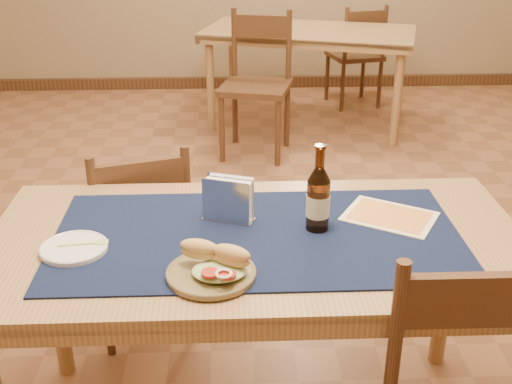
{
  "coord_description": "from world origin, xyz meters",
  "views": [
    {
      "loc": [
        -0.08,
        -2.46,
        1.67
      ],
      "look_at": [
        0.0,
        -0.7,
        0.85
      ],
      "focal_mm": 45.0,
      "sensor_mm": 36.0,
      "label": 1
    }
  ],
  "objects_px": {
    "sandwich_plate": "(214,268)",
    "beer_bottle": "(318,199)",
    "main_table": "(257,261)",
    "napkin_holder": "(228,201)",
    "back_table": "(309,40)",
    "chair_main_far": "(140,235)"
  },
  "relations": [
    {
      "from": "sandwich_plate",
      "to": "beer_bottle",
      "type": "height_order",
      "value": "beer_bottle"
    },
    {
      "from": "main_table",
      "to": "napkin_holder",
      "type": "bearing_deg",
      "value": 129.51
    },
    {
      "from": "back_table",
      "to": "beer_bottle",
      "type": "height_order",
      "value": "beer_bottle"
    },
    {
      "from": "chair_main_far",
      "to": "napkin_holder",
      "type": "bearing_deg",
      "value": -53.74
    },
    {
      "from": "back_table",
      "to": "beer_bottle",
      "type": "distance_m",
      "value": 3.16
    },
    {
      "from": "main_table",
      "to": "sandwich_plate",
      "type": "xyz_separation_m",
      "value": [
        -0.12,
        -0.22,
        0.11
      ]
    },
    {
      "from": "chair_main_far",
      "to": "back_table",
      "type": "bearing_deg",
      "value": 69.35
    },
    {
      "from": "chair_main_far",
      "to": "sandwich_plate",
      "type": "xyz_separation_m",
      "value": [
        0.32,
        -0.81,
        0.34
      ]
    },
    {
      "from": "main_table",
      "to": "sandwich_plate",
      "type": "distance_m",
      "value": 0.28
    },
    {
      "from": "back_table",
      "to": "chair_main_far",
      "type": "xyz_separation_m",
      "value": [
        -0.97,
        -2.58,
        -0.23
      ]
    },
    {
      "from": "beer_bottle",
      "to": "napkin_holder",
      "type": "bearing_deg",
      "value": 165.6
    },
    {
      "from": "back_table",
      "to": "sandwich_plate",
      "type": "relative_size",
      "value": 7.09
    },
    {
      "from": "main_table",
      "to": "beer_bottle",
      "type": "xyz_separation_m",
      "value": [
        0.18,
        0.03,
        0.19
      ]
    },
    {
      "from": "back_table",
      "to": "sandwich_plate",
      "type": "height_order",
      "value": "sandwich_plate"
    },
    {
      "from": "napkin_holder",
      "to": "sandwich_plate",
      "type": "bearing_deg",
      "value": -97.09
    },
    {
      "from": "main_table",
      "to": "napkin_holder",
      "type": "height_order",
      "value": "napkin_holder"
    },
    {
      "from": "napkin_holder",
      "to": "main_table",
      "type": "bearing_deg",
      "value": -50.49
    },
    {
      "from": "beer_bottle",
      "to": "sandwich_plate",
      "type": "bearing_deg",
      "value": -140.47
    },
    {
      "from": "back_table",
      "to": "chair_main_far",
      "type": "height_order",
      "value": "chair_main_far"
    },
    {
      "from": "chair_main_far",
      "to": "beer_bottle",
      "type": "distance_m",
      "value": 0.93
    },
    {
      "from": "main_table",
      "to": "sandwich_plate",
      "type": "height_order",
      "value": "sandwich_plate"
    },
    {
      "from": "main_table",
      "to": "back_table",
      "type": "bearing_deg",
      "value": 80.47
    }
  ]
}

